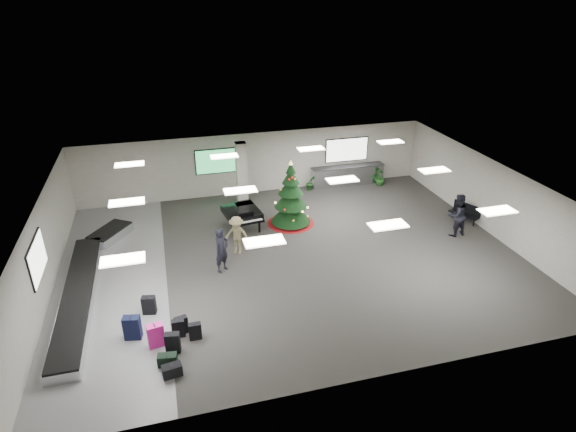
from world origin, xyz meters
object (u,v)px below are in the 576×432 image
object	(u,v)px
bench	(466,212)
traveler_b	(237,235)
potted_plant_right	(380,177)
baggage_carousel	(86,282)
pink_suitcase	(156,335)
potted_plant_left	(310,183)
christmas_tree	(291,202)
traveler_bench	(457,215)
service_counter	(347,175)
grand_piano	(242,213)
traveler_a	(222,250)

from	to	relation	value
bench	traveler_b	bearing A→B (deg)	155.95
traveler_b	potted_plant_right	size ratio (longest dim) A/B	1.79
bench	baggage_carousel	bearing A→B (deg)	159.18
pink_suitcase	potted_plant_left	distance (m)	13.35
pink_suitcase	traveler_b	bearing A→B (deg)	45.05
christmas_tree	traveler_bench	size ratio (longest dim) A/B	1.59
bench	traveler_b	xyz separation A→B (m)	(-10.68, -0.07, 0.33)
service_counter	bench	distance (m)	6.74
baggage_carousel	grand_piano	size ratio (longest dim) A/B	4.65
traveler_b	traveler_a	bearing A→B (deg)	-94.17
service_counter	potted_plant_right	xyz separation A→B (m)	(1.70, -0.54, -0.09)
grand_piano	traveler_b	world-z (taller)	traveler_b
traveler_b	traveler_bench	size ratio (longest dim) A/B	0.85
bench	traveler_a	xyz separation A→B (m)	(-11.46, -1.24, 0.41)
grand_piano	traveler_a	bearing A→B (deg)	-121.21
baggage_carousel	christmas_tree	xyz separation A→B (m)	(8.58, 2.99, 0.84)
pink_suitcase	traveler_bench	world-z (taller)	traveler_bench
traveler_b	traveler_bench	world-z (taller)	traveler_bench
christmas_tree	traveler_bench	distance (m)	7.28
baggage_carousel	service_counter	world-z (taller)	service_counter
christmas_tree	service_counter	bearing A→B (deg)	41.29
service_counter	christmas_tree	xyz separation A→B (m)	(-4.26, -3.74, 0.51)
traveler_a	bench	bearing A→B (deg)	-33.88
christmas_tree	traveler_b	distance (m)	3.49
pink_suitcase	traveler_a	bearing A→B (deg)	44.85
baggage_carousel	bench	world-z (taller)	bench
baggage_carousel	grand_piano	xyz separation A→B (m)	(6.35, 3.03, 0.56)
traveler_b	potted_plant_right	bearing A→B (deg)	60.35
service_counter	traveler_a	distance (m)	10.50
traveler_a	potted_plant_right	world-z (taller)	traveler_a
grand_piano	traveler_b	size ratio (longest dim) A/B	1.27
christmas_tree	grand_piano	bearing A→B (deg)	179.13
traveler_a	traveler_bench	size ratio (longest dim) A/B	0.93
grand_piano	traveler_bench	xyz separation A→B (m)	(8.88, -3.02, 0.19)
traveler_b	traveler_bench	distance (m)	9.52
baggage_carousel	service_counter	size ratio (longest dim) A/B	2.40
pink_suitcase	traveler_b	distance (m)	5.95
baggage_carousel	pink_suitcase	world-z (taller)	pink_suitcase
pink_suitcase	traveler_b	size ratio (longest dim) A/B	0.48
traveler_b	potted_plant_left	bearing A→B (deg)	78.32
christmas_tree	traveler_a	distance (m)	4.83
pink_suitcase	traveler_a	xyz separation A→B (m)	(2.57, 3.72, 0.52)
traveler_b	grand_piano	bearing A→B (deg)	103.59
traveler_a	grand_piano	bearing A→B (deg)	26.94
pink_suitcase	christmas_tree	bearing A→B (deg)	37.71
traveler_bench	potted_plant_left	size ratio (longest dim) A/B	2.42
christmas_tree	grand_piano	distance (m)	2.25
service_counter	bench	bearing A→B (deg)	-57.78
christmas_tree	baggage_carousel	bearing A→B (deg)	-160.77
christmas_tree	potted_plant_left	distance (m)	4.18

